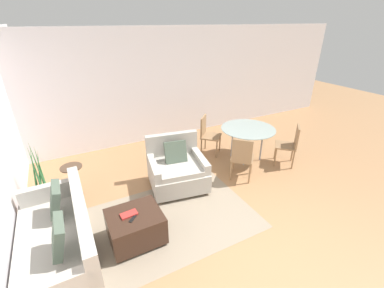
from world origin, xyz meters
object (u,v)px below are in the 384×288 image
(armchair, at_px, (177,169))
(potted_plant, at_px, (45,193))
(side_table, at_px, (73,176))
(book_stack, at_px, (129,214))
(tv_remote_primary, at_px, (133,219))
(dining_table, at_px, (248,131))
(ottoman, at_px, (136,226))
(dining_chair_near_right, at_px, (291,143))
(dining_chair_near_left, at_px, (242,156))
(dining_chair_far_left, at_px, (207,133))
(couch, at_px, (60,244))

(armchair, distance_m, potted_plant, 2.27)
(potted_plant, bearing_deg, side_table, 8.21)
(book_stack, bearing_deg, tv_remote_primary, -77.91)
(dining_table, bearing_deg, ottoman, -157.65)
(ottoman, xyz_separation_m, book_stack, (-0.06, 0.03, 0.22))
(ottoman, bearing_deg, dining_chair_near_right, 8.90)
(ottoman, relative_size, dining_chair_near_left, 0.81)
(ottoman, xyz_separation_m, dining_chair_far_left, (2.28, 1.84, 0.27))
(dining_chair_near_right, xyz_separation_m, dining_chair_far_left, (-1.28, 1.28, 0.00))
(dining_chair_near_right, distance_m, dining_chair_far_left, 1.82)
(armchair, bearing_deg, book_stack, -141.01)
(armchair, relative_size, ottoman, 1.55)
(armchair, height_order, book_stack, armchair)
(couch, distance_m, tv_remote_primary, 0.93)
(ottoman, height_order, potted_plant, potted_plant)
(dining_chair_far_left, bearing_deg, tv_remote_primary, -140.38)
(couch, bearing_deg, dining_chair_far_left, 28.62)
(tv_remote_primary, distance_m, side_table, 1.71)
(side_table, xyz_separation_m, dining_chair_near_left, (2.92, -0.97, 0.11))
(potted_plant, bearing_deg, dining_table, -3.65)
(couch, relative_size, dining_table, 1.58)
(couch, relative_size, side_table, 3.14)
(armchair, height_order, dining_chair_far_left, armchair)
(book_stack, distance_m, dining_table, 3.21)
(tv_remote_primary, xyz_separation_m, dining_chair_far_left, (2.32, 1.92, 0.06))
(ottoman, height_order, dining_chair_near_left, dining_chair_near_left)
(side_table, distance_m, dining_chair_near_left, 3.08)
(armchair, distance_m, dining_chair_far_left, 1.49)
(couch, height_order, dining_chair_near_left, couch)
(tv_remote_primary, height_order, potted_plant, potted_plant)
(ottoman, xyz_separation_m, dining_table, (2.92, 1.20, 0.41))
(side_table, bearing_deg, dining_table, -5.22)
(side_table, xyz_separation_m, dining_chair_near_right, (4.21, -0.97, 0.11))
(dining_chair_far_left, bearing_deg, potted_plant, -173.55)
(ottoman, height_order, book_stack, book_stack)
(couch, relative_size, tv_remote_primary, 14.08)
(tv_remote_primary, bearing_deg, dining_chair_near_left, 15.30)
(book_stack, xyz_separation_m, dining_chair_near_right, (3.62, 0.53, 0.05))
(couch, height_order, dining_chair_near_right, couch)
(tv_remote_primary, bearing_deg, couch, 170.06)
(armchair, xyz_separation_m, dining_table, (1.83, 0.24, 0.31))
(couch, bearing_deg, dining_chair_near_right, 6.01)
(tv_remote_primary, distance_m, dining_chair_near_left, 2.40)
(couch, relative_size, dining_chair_far_left, 2.06)
(ottoman, relative_size, side_table, 1.24)
(dining_table, bearing_deg, dining_chair_near_right, -45.00)
(armchair, distance_m, side_table, 1.83)
(couch, height_order, ottoman, couch)
(dining_table, distance_m, dining_chair_near_right, 0.92)
(tv_remote_primary, xyz_separation_m, side_table, (-0.61, 1.60, -0.05))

